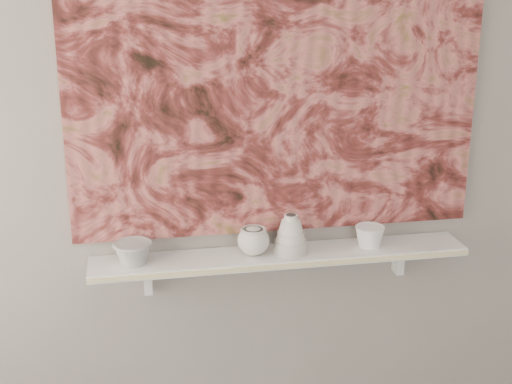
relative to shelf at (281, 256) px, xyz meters
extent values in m
plane|color=gray|center=(0.00, 0.09, 0.44)|extent=(3.60, 0.00, 3.60)
cube|color=white|center=(0.00, 0.00, 0.00)|extent=(1.40, 0.18, 0.03)
cube|color=beige|center=(0.00, -0.09, 0.00)|extent=(1.40, 0.01, 0.02)
cube|color=white|center=(-0.49, 0.06, -0.07)|extent=(0.03, 0.06, 0.12)
cube|color=white|center=(0.49, 0.06, -0.07)|extent=(0.03, 0.06, 0.12)
cube|color=maroon|center=(0.00, 0.08, 0.62)|extent=(1.50, 0.02, 1.10)
cube|color=black|center=(0.45, 0.07, 0.32)|extent=(0.09, 0.00, 0.08)
camera|label=1|loc=(-0.53, -2.38, 1.04)|focal=50.00mm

